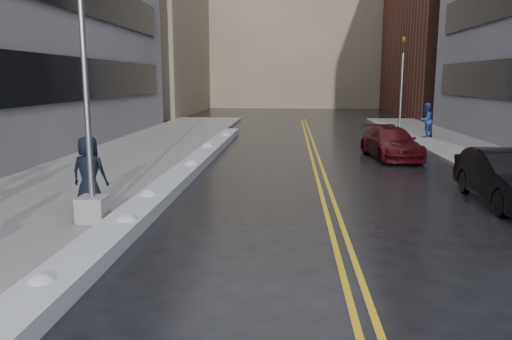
% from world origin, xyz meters
% --- Properties ---
extents(ground, '(160.00, 160.00, 0.00)m').
position_xyz_m(ground, '(0.00, 0.00, 0.00)').
color(ground, black).
rests_on(ground, ground).
extents(sidewalk_west, '(5.50, 50.00, 0.15)m').
position_xyz_m(sidewalk_west, '(-5.75, 10.00, 0.07)').
color(sidewalk_west, gray).
rests_on(sidewalk_west, ground).
extents(lane_line_left, '(0.12, 50.00, 0.01)m').
position_xyz_m(lane_line_left, '(2.35, 10.00, 0.00)').
color(lane_line_left, gold).
rests_on(lane_line_left, ground).
extents(lane_line_right, '(0.12, 50.00, 0.01)m').
position_xyz_m(lane_line_right, '(2.65, 10.00, 0.00)').
color(lane_line_right, gold).
rests_on(lane_line_right, ground).
extents(snow_ridge, '(0.90, 30.00, 0.34)m').
position_xyz_m(snow_ridge, '(-2.45, 8.00, 0.17)').
color(snow_ridge, '#B7BAC1').
rests_on(snow_ridge, ground).
extents(building_west_far, '(14.00, 22.00, 18.00)m').
position_xyz_m(building_west_far, '(-15.50, 44.00, 9.00)').
color(building_west_far, gray).
rests_on(building_west_far, ground).
extents(building_far, '(36.00, 16.00, 22.00)m').
position_xyz_m(building_far, '(2.00, 60.00, 11.00)').
color(building_far, gray).
rests_on(building_far, ground).
extents(lamppost, '(0.65, 0.65, 7.62)m').
position_xyz_m(lamppost, '(-3.30, 2.00, 2.53)').
color(lamppost, gray).
rests_on(lamppost, sidewalk_west).
extents(fire_hydrant, '(0.26, 0.26, 0.73)m').
position_xyz_m(fire_hydrant, '(9.00, 10.00, 0.55)').
color(fire_hydrant, maroon).
rests_on(fire_hydrant, sidewalk_east).
extents(traffic_signal, '(0.16, 0.20, 6.00)m').
position_xyz_m(traffic_signal, '(8.50, 24.00, 3.40)').
color(traffic_signal, gray).
rests_on(traffic_signal, sidewalk_east).
extents(pedestrian_c, '(0.98, 0.69, 1.92)m').
position_xyz_m(pedestrian_c, '(-3.82, 3.13, 1.11)').
color(pedestrian_c, black).
rests_on(pedestrian_c, sidewalk_west).
extents(pedestrian_east, '(1.23, 1.20, 2.00)m').
position_xyz_m(pedestrian_east, '(9.25, 20.52, 1.15)').
color(pedestrian_east, navy).
rests_on(pedestrian_east, sidewalk_east).
extents(car_black, '(1.63, 4.68, 1.54)m').
position_xyz_m(car_black, '(7.50, 4.91, 0.77)').
color(car_black, black).
rests_on(car_black, ground).
extents(car_maroon, '(2.43, 4.90, 1.37)m').
position_xyz_m(car_maroon, '(5.88, 13.35, 0.68)').
color(car_maroon, '#400A0F').
rests_on(car_maroon, ground).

